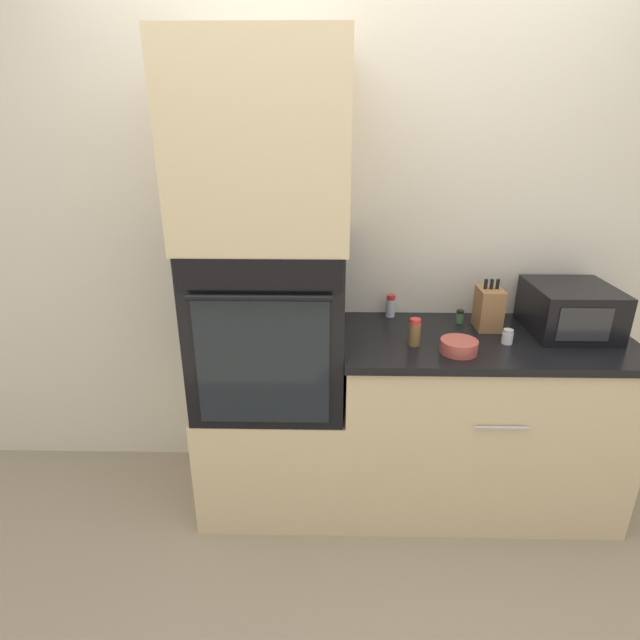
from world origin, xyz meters
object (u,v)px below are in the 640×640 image
knife_block (488,308)px  condiment_jar_back (460,317)px  bowl (459,346)px  condiment_jar_mid (415,332)px  condiment_jar_near (391,306)px  condiment_jar_far (508,337)px  microwave (570,309)px  wall_oven (270,322)px

knife_block → condiment_jar_back: (-0.11, 0.06, -0.07)m
bowl → condiment_jar_mid: 0.19m
condiment_jar_near → condiment_jar_far: bearing=-34.1°
condiment_jar_near → condiment_jar_far: size_ratio=1.73×
condiment_jar_near → microwave: bearing=-12.7°
wall_oven → condiment_jar_near: bearing=24.4°
bowl → condiment_jar_far: 0.25m
bowl → condiment_jar_mid: size_ratio=1.28×
microwave → bowl: (-0.55, -0.24, -0.08)m
bowl → wall_oven: bearing=168.5°
microwave → condiment_jar_far: bearing=-155.8°
condiment_jar_near → condiment_jar_back: condiment_jar_near is taller
bowl → microwave: bearing=23.7°
bowl → condiment_jar_near: condiment_jar_near is taller
wall_oven → condiment_jar_mid: (0.63, -0.09, -0.01)m
wall_oven → microwave: bearing=3.3°
wall_oven → knife_block: size_ratio=3.08×
microwave → condiment_jar_far: (-0.31, -0.14, -0.08)m
knife_block → condiment_jar_back: bearing=149.2°
bowl → condiment_jar_near: 0.48m
wall_oven → condiment_jar_far: wall_oven is taller
condiment_jar_far → condiment_jar_back: (-0.15, 0.24, -0.00)m
wall_oven → bowl: (0.80, -0.16, -0.04)m
microwave → condiment_jar_back: (-0.46, 0.10, -0.08)m
microwave → knife_block: size_ratio=1.60×
wall_oven → condiment_jar_near: size_ratio=6.57×
microwave → condiment_jar_mid: 0.74m
microwave → knife_block: knife_block is taller
condiment_jar_far → condiment_jar_mid: bearing=-176.6°
condiment_jar_near → condiment_jar_far: 0.57m
knife_block → bowl: size_ratio=1.54×
condiment_jar_far → bowl: bearing=-157.1°
wall_oven → condiment_jar_back: 0.90m
condiment_jar_far → wall_oven: bearing=176.5°
wall_oven → bowl: bearing=-11.5°
knife_block → condiment_jar_far: knife_block is taller
wall_oven → knife_block: (0.99, 0.11, 0.03)m
bowl → condiment_jar_far: condiment_jar_far is taller
condiment_jar_far → condiment_jar_back: size_ratio=1.01×
condiment_jar_mid → condiment_jar_back: (0.26, 0.26, -0.03)m
bowl → condiment_jar_back: size_ratio=2.44×
knife_block → condiment_jar_far: 0.19m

